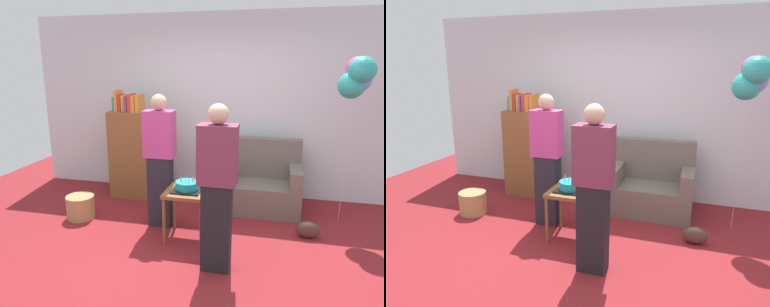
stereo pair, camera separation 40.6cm
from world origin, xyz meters
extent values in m
plane|color=maroon|center=(0.00, 0.00, 0.00)|extent=(8.00, 8.00, 0.00)
cube|color=silver|center=(0.00, 2.05, 1.35)|extent=(6.00, 0.10, 2.70)
cube|color=#6B6056|center=(0.61, 1.44, 0.20)|extent=(1.10, 0.70, 0.40)
cube|color=#6B6056|center=(0.61, 1.71, 0.68)|extent=(1.10, 0.16, 0.56)
cube|color=#6B6056|center=(0.14, 1.44, 0.52)|extent=(0.16, 0.70, 0.24)
cube|color=#6B6056|center=(1.08, 1.44, 0.52)|extent=(0.16, 0.70, 0.24)
cube|color=brown|center=(-1.19, 1.53, 0.65)|extent=(0.80, 0.36, 1.30)
cube|color=teal|center=(-1.51, 1.53, 1.40)|extent=(0.04, 0.17, 0.21)
cube|color=orange|center=(-1.46, 1.53, 1.46)|extent=(0.04, 0.23, 0.31)
cube|color=red|center=(-1.41, 1.53, 1.43)|extent=(0.03, 0.20, 0.25)
cube|color=gold|center=(-1.36, 1.53, 1.41)|extent=(0.05, 0.17, 0.23)
cube|color=#7F3D93|center=(-1.31, 1.53, 1.41)|extent=(0.04, 0.25, 0.22)
cube|color=red|center=(-1.26, 1.53, 1.43)|extent=(0.06, 0.24, 0.25)
cube|color=orange|center=(-1.20, 1.53, 1.42)|extent=(0.05, 0.26, 0.24)
cube|color=orange|center=(-1.13, 1.53, 1.42)|extent=(0.06, 0.26, 0.25)
cube|color=brown|center=(-0.15, 0.41, 0.56)|extent=(0.48, 0.48, 0.04)
cylinder|color=brown|center=(-0.36, 0.20, 0.27)|extent=(0.04, 0.04, 0.54)
cylinder|color=brown|center=(0.06, 0.20, 0.27)|extent=(0.04, 0.04, 0.54)
cylinder|color=brown|center=(-0.36, 0.62, 0.27)|extent=(0.04, 0.04, 0.54)
cylinder|color=brown|center=(0.06, 0.62, 0.27)|extent=(0.04, 0.04, 0.54)
cube|color=black|center=(-0.15, 0.41, 0.59)|extent=(0.32, 0.32, 0.02)
cylinder|color=teal|center=(-0.15, 0.41, 0.64)|extent=(0.26, 0.26, 0.09)
cylinder|color=#EA668C|center=(-0.06, 0.42, 0.71)|extent=(0.01, 0.01, 0.05)
cylinder|color=#EA668C|center=(-0.09, 0.46, 0.72)|extent=(0.01, 0.01, 0.06)
cylinder|color=#F2CC4C|center=(-0.11, 0.49, 0.71)|extent=(0.01, 0.01, 0.05)
cylinder|color=#EA668C|center=(-0.15, 0.50, 0.72)|extent=(0.01, 0.01, 0.06)
cylinder|color=#EA668C|center=(-0.19, 0.49, 0.71)|extent=(0.01, 0.01, 0.05)
cylinder|color=#66B2E5|center=(-0.23, 0.46, 0.72)|extent=(0.01, 0.01, 0.06)
cylinder|color=#66B2E5|center=(-0.21, 0.41, 0.71)|extent=(0.01, 0.01, 0.05)
cylinder|color=#EA668C|center=(-0.22, 0.38, 0.72)|extent=(0.01, 0.01, 0.06)
cylinder|color=#F2CC4C|center=(-0.19, 0.34, 0.71)|extent=(0.01, 0.01, 0.05)
cylinder|color=#66B2E5|center=(-0.15, 0.35, 0.72)|extent=(0.01, 0.01, 0.06)
cylinder|color=#EA668C|center=(-0.12, 0.36, 0.71)|extent=(0.01, 0.01, 0.05)
cylinder|color=#EA668C|center=(-0.07, 0.37, 0.72)|extent=(0.01, 0.01, 0.06)
cube|color=#23232D|center=(-0.56, 0.69, 0.44)|extent=(0.28, 0.20, 0.88)
cube|color=#C6428E|center=(-0.56, 0.69, 1.16)|extent=(0.36, 0.22, 0.56)
sphere|color=#D1A889|center=(-0.56, 0.69, 1.53)|extent=(0.19, 0.19, 0.19)
cube|color=black|center=(0.28, -0.13, 0.44)|extent=(0.28, 0.20, 0.88)
cube|color=#75334C|center=(0.28, -0.13, 1.16)|extent=(0.36, 0.22, 0.56)
sphere|color=#D1A889|center=(0.28, -0.13, 1.53)|extent=(0.19, 0.19, 0.19)
cylinder|color=#A88451|center=(-1.64, 0.62, 0.15)|extent=(0.36, 0.36, 0.30)
ellipsoid|color=#473328|center=(1.22, 0.73, 0.10)|extent=(0.28, 0.14, 0.20)
cylinder|color=silver|center=(1.64, 1.27, 0.87)|extent=(0.00, 0.00, 1.75)
sphere|color=#2DADA8|center=(1.63, 1.31, 1.72)|extent=(0.32, 0.32, 0.32)
sphere|color=#D65B84|center=(1.69, 1.36, 1.92)|extent=(0.27, 0.27, 0.27)
sphere|color=#2DADA8|center=(1.71, 1.23, 1.90)|extent=(0.31, 0.31, 0.31)
sphere|color=#668ED6|center=(1.70, 1.32, 1.80)|extent=(0.30, 0.30, 0.30)
camera|label=1|loc=(0.76, -3.18, 1.96)|focal=32.52mm
camera|label=2|loc=(1.15, -3.06, 1.96)|focal=32.52mm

